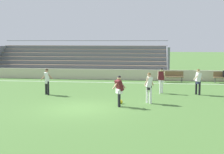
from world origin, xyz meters
name	(u,v)px	position (x,y,z in m)	size (l,w,h in m)	color
ground_plane	(81,109)	(0.00, 0.00, 0.00)	(160.00, 160.00, 0.00)	#477033
field_line_sideline	(109,82)	(0.00, 10.26, 0.00)	(44.00, 0.12, 0.01)	white
sideline_wall	(113,75)	(0.00, 12.19, 0.45)	(48.00, 0.16, 0.91)	beige
bleacher_stand	(79,60)	(-3.73, 15.42, 1.48)	(17.29, 5.34, 3.40)	#897051
bench_near_bin	(172,76)	(5.05, 11.20, 0.55)	(1.80, 0.40, 0.90)	brown
player_dark_wide_left	(119,88)	(1.85, 0.74, 0.96)	(0.68, 0.54, 1.62)	black
player_white_overlapping	(149,85)	(3.36, 1.82, 1.01)	(0.54, 0.46, 1.69)	white
player_dark_challenging	(161,78)	(4.08, 5.33, 0.98)	(0.50, 0.45, 1.64)	white
player_white_dropping_back	(47,79)	(-3.06, 3.82, 0.98)	(0.65, 0.47, 1.65)	black
player_white_on_ball	(198,80)	(6.37, 5.10, 0.97)	(0.66, 0.49, 1.63)	black
soccer_ball	(121,102)	(1.85, 1.50, 0.11)	(0.22, 0.22, 0.22)	yellow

